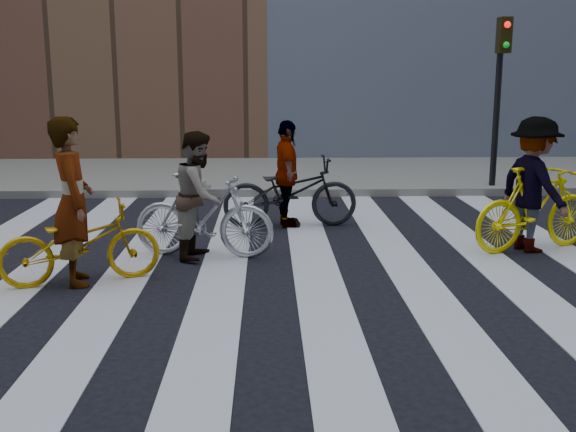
{
  "coord_description": "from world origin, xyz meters",
  "views": [
    {
      "loc": [
        -0.02,
        -7.55,
        2.27
      ],
      "look_at": [
        0.22,
        0.3,
        0.62
      ],
      "focal_mm": 42.0,
      "sensor_mm": 36.0,
      "label": 1
    }
  ],
  "objects_px": {
    "bike_yellow_left": "(80,243)",
    "bike_dark_rear": "(290,192)",
    "rider_left": "(73,202)",
    "bike_yellow_right": "(536,209)",
    "rider_mid": "(199,195)",
    "traffic_signal": "(500,75)",
    "bike_silver_mid": "(204,215)",
    "rider_rear": "(287,174)",
    "rider_right": "(534,185)"
  },
  "relations": [
    {
      "from": "traffic_signal",
      "to": "bike_dark_rear",
      "type": "bearing_deg",
      "value": -145.29
    },
    {
      "from": "bike_yellow_right",
      "to": "rider_right",
      "type": "height_order",
      "value": "rider_right"
    },
    {
      "from": "bike_yellow_left",
      "to": "bike_dark_rear",
      "type": "relative_size",
      "value": 0.85
    },
    {
      "from": "bike_dark_rear",
      "to": "rider_mid",
      "type": "relative_size",
      "value": 1.27
    },
    {
      "from": "bike_silver_mid",
      "to": "rider_mid",
      "type": "distance_m",
      "value": 0.27
    },
    {
      "from": "bike_dark_rear",
      "to": "rider_right",
      "type": "xyz_separation_m",
      "value": [
        3.11,
        -1.53,
        0.34
      ]
    },
    {
      "from": "traffic_signal",
      "to": "rider_left",
      "type": "relative_size",
      "value": 1.8
    },
    {
      "from": "traffic_signal",
      "to": "bike_silver_mid",
      "type": "distance_m",
      "value": 7.14
    },
    {
      "from": "bike_dark_rear",
      "to": "rider_left",
      "type": "xyz_separation_m",
      "value": [
        -2.47,
        -2.79,
        0.39
      ]
    },
    {
      "from": "traffic_signal",
      "to": "rider_right",
      "type": "height_order",
      "value": "traffic_signal"
    },
    {
      "from": "bike_yellow_left",
      "to": "rider_mid",
      "type": "relative_size",
      "value": 1.08
    },
    {
      "from": "bike_yellow_right",
      "to": "rider_left",
      "type": "xyz_separation_m",
      "value": [
        -5.63,
        -1.26,
        0.36
      ]
    },
    {
      "from": "traffic_signal",
      "to": "rider_left",
      "type": "xyz_separation_m",
      "value": [
        -6.54,
        -5.61,
        -1.36
      ]
    },
    {
      "from": "rider_left",
      "to": "rider_right",
      "type": "bearing_deg",
      "value": -96.05
    },
    {
      "from": "bike_yellow_left",
      "to": "rider_mid",
      "type": "distance_m",
      "value": 1.66
    },
    {
      "from": "rider_right",
      "to": "rider_rear",
      "type": "height_order",
      "value": "rider_right"
    },
    {
      "from": "traffic_signal",
      "to": "rider_rear",
      "type": "height_order",
      "value": "traffic_signal"
    },
    {
      "from": "bike_yellow_left",
      "to": "bike_dark_rear",
      "type": "bearing_deg",
      "value": -59.68
    },
    {
      "from": "bike_silver_mid",
      "to": "rider_right",
      "type": "relative_size",
      "value": 1.02
    },
    {
      "from": "rider_mid",
      "to": "bike_yellow_left",
      "type": "bearing_deg",
      "value": 141.7
    },
    {
      "from": "rider_mid",
      "to": "rider_rear",
      "type": "relative_size",
      "value": 0.99
    },
    {
      "from": "bike_dark_rear",
      "to": "rider_mid",
      "type": "bearing_deg",
      "value": 140.0
    },
    {
      "from": "rider_rear",
      "to": "rider_mid",
      "type": "bearing_deg",
      "value": 141.14
    },
    {
      "from": "rider_left",
      "to": "bike_silver_mid",
      "type": "bearing_deg",
      "value": -69.62
    },
    {
      "from": "rider_left",
      "to": "rider_rear",
      "type": "relative_size",
      "value": 1.14
    },
    {
      "from": "rider_left",
      "to": "rider_mid",
      "type": "xyz_separation_m",
      "value": [
        1.26,
        1.07,
        -0.12
      ]
    },
    {
      "from": "rider_mid",
      "to": "rider_rear",
      "type": "xyz_separation_m",
      "value": [
        1.15,
        1.72,
        0.01
      ]
    },
    {
      "from": "rider_left",
      "to": "rider_mid",
      "type": "bearing_deg",
      "value": -68.53
    },
    {
      "from": "bike_silver_mid",
      "to": "bike_dark_rear",
      "type": "distance_m",
      "value": 2.07
    },
    {
      "from": "traffic_signal",
      "to": "bike_yellow_left",
      "type": "bearing_deg",
      "value": -139.16
    },
    {
      "from": "rider_mid",
      "to": "rider_right",
      "type": "bearing_deg",
      "value": -77.18
    },
    {
      "from": "bike_dark_rear",
      "to": "rider_right",
      "type": "height_order",
      "value": "rider_right"
    },
    {
      "from": "rider_mid",
      "to": "bike_silver_mid",
      "type": "bearing_deg",
      "value": -79.7
    },
    {
      "from": "bike_yellow_left",
      "to": "traffic_signal",
      "type": "bearing_deg",
      "value": -67.94
    },
    {
      "from": "bike_silver_mid",
      "to": "rider_rear",
      "type": "xyz_separation_m",
      "value": [
        1.1,
        1.72,
        0.27
      ]
    },
    {
      "from": "traffic_signal",
      "to": "rider_right",
      "type": "relative_size",
      "value": 1.89
    },
    {
      "from": "bike_yellow_left",
      "to": "bike_silver_mid",
      "type": "xyz_separation_m",
      "value": [
        1.26,
        1.07,
        0.09
      ]
    },
    {
      "from": "bike_dark_rear",
      "to": "rider_right",
      "type": "bearing_deg",
      "value": -121.21
    },
    {
      "from": "rider_mid",
      "to": "rider_left",
      "type": "bearing_deg",
      "value": 140.55
    },
    {
      "from": "bike_yellow_right",
      "to": "rider_left",
      "type": "bearing_deg",
      "value": 83.67
    },
    {
      "from": "bike_yellow_left",
      "to": "bike_dark_rear",
      "type": "height_order",
      "value": "bike_dark_rear"
    },
    {
      "from": "bike_yellow_right",
      "to": "rider_mid",
      "type": "xyz_separation_m",
      "value": [
        -4.36,
        -0.19,
        0.24
      ]
    },
    {
      "from": "bike_yellow_left",
      "to": "rider_right",
      "type": "xyz_separation_m",
      "value": [
        5.53,
        1.26,
        0.42
      ]
    },
    {
      "from": "traffic_signal",
      "to": "bike_silver_mid",
      "type": "xyz_separation_m",
      "value": [
        -5.23,
        -4.54,
        -1.74
      ]
    },
    {
      "from": "bike_yellow_left",
      "to": "rider_right",
      "type": "relative_size",
      "value": 0.98
    },
    {
      "from": "bike_dark_rear",
      "to": "traffic_signal",
      "type": "bearing_deg",
      "value": -60.34
    },
    {
      "from": "rider_mid",
      "to": "rider_right",
      "type": "distance_m",
      "value": 4.32
    },
    {
      "from": "bike_silver_mid",
      "to": "rider_right",
      "type": "height_order",
      "value": "rider_right"
    },
    {
      "from": "traffic_signal",
      "to": "bike_dark_rear",
      "type": "xyz_separation_m",
      "value": [
        -4.08,
        -2.82,
        -1.75
      ]
    },
    {
      "from": "bike_yellow_left",
      "to": "rider_left",
      "type": "xyz_separation_m",
      "value": [
        -0.05,
        0.0,
        0.47
      ]
    }
  ]
}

